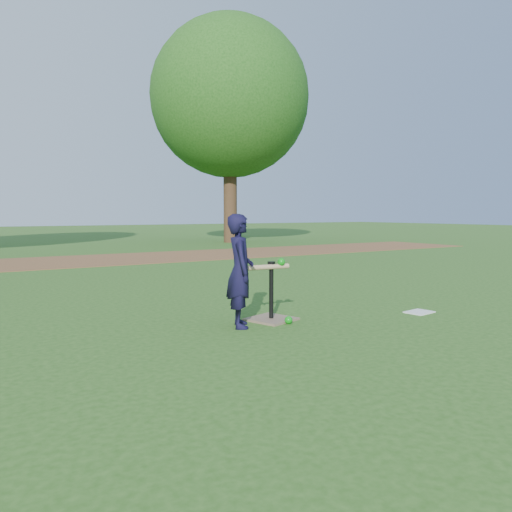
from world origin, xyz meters
TOP-DOWN VIEW (x-y plane):
  - ground at (0.00, 0.00)m, footprint 80.00×80.00m
  - dirt_strip at (0.00, 7.50)m, footprint 24.00×3.00m
  - child at (-0.14, -0.20)m, footprint 0.40×0.48m
  - wiffle_ball_ground at (0.33, -0.35)m, footprint 0.08×0.08m
  - clipboard at (1.91, -0.66)m, footprint 0.33×0.27m
  - batting_tee at (0.28, -0.12)m, footprint 0.54×0.54m
  - swing_action at (0.17, -0.15)m, footprint 0.63×0.13m
  - tree_right at (6.50, 12.00)m, footprint 5.80×5.80m

SIDE VIEW (x-z plane):
  - ground at x=0.00m, z-range 0.00..0.00m
  - dirt_strip at x=0.00m, z-range 0.00..0.01m
  - clipboard at x=1.91m, z-range 0.00..0.01m
  - wiffle_ball_ground at x=0.33m, z-range 0.00..0.08m
  - batting_tee at x=0.28m, z-range -0.20..0.42m
  - child at x=-0.14m, z-range 0.00..1.11m
  - swing_action at x=0.17m, z-range 0.51..0.63m
  - tree_right at x=6.50m, z-range 1.19..9.39m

